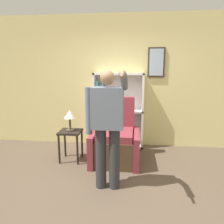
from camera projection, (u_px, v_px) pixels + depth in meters
The scene contains 7 objects.
ground_plane at pixel (106, 192), 3.01m from camera, with size 14.00×14.00×0.00m, color brown.
wall_back at pixel (119, 82), 4.71m from camera, with size 8.00×0.11×2.80m.
bookcase at pixel (113, 112), 4.69m from camera, with size 1.06×0.28×1.59m.
armchair at pixel (116, 141), 4.01m from camera, with size 0.86×0.90×1.15m.
person_standing at pixel (107, 123), 2.96m from camera, with size 0.58×0.78×1.67m.
side_table at pixel (71, 137), 3.99m from camera, with size 0.39×0.39×0.57m.
table_lamp at pixel (70, 116), 3.92m from camera, with size 0.21×0.21×0.38m.
Camera 1 is at (0.38, -2.71, 1.67)m, focal length 35.00 mm.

